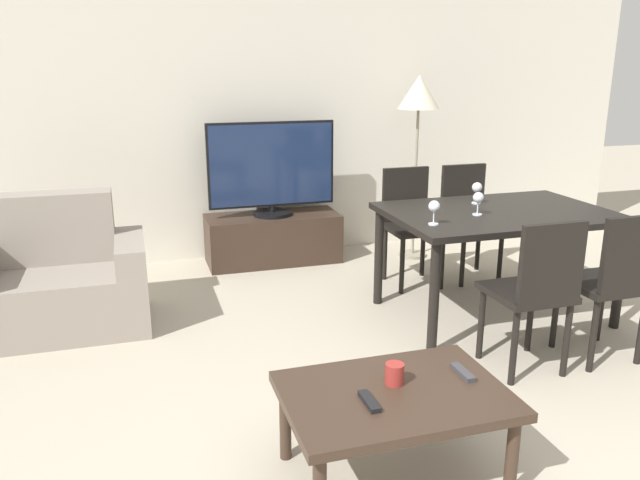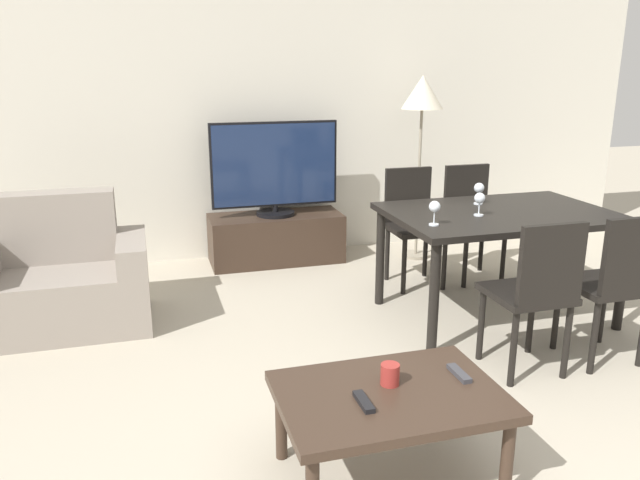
# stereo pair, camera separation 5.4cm
# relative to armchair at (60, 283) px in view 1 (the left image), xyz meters

# --- Properties ---
(wall_back) EXTENTS (7.02, 0.06, 2.70)m
(wall_back) POSITION_rel_armchair_xyz_m (1.61, 1.24, 1.05)
(wall_back) COLOR silver
(wall_back) RESTS_ON ground_plane
(armchair) EXTENTS (1.06, 0.66, 0.84)m
(armchair) POSITION_rel_armchair_xyz_m (0.00, 0.00, 0.00)
(armchair) COLOR gray
(armchair) RESTS_ON ground_plane
(tv_stand) EXTENTS (1.11, 0.45, 0.41)m
(tv_stand) POSITION_rel_armchair_xyz_m (1.59, 0.94, -0.09)
(tv_stand) COLOR #38281E
(tv_stand) RESTS_ON ground_plane
(tv) EXTENTS (1.05, 0.32, 0.78)m
(tv) POSITION_rel_armchair_xyz_m (1.59, 0.94, 0.50)
(tv) COLOR black
(tv) RESTS_ON tv_stand
(coffee_table) EXTENTS (0.89, 0.61, 0.39)m
(coffee_table) POSITION_rel_armchair_xyz_m (1.42, -2.02, 0.05)
(coffee_table) COLOR #38281E
(coffee_table) RESTS_ON ground_plane
(dining_table) EXTENTS (1.42, 0.95, 0.72)m
(dining_table) POSITION_rel_armchair_xyz_m (2.74, -0.63, 0.35)
(dining_table) COLOR black
(dining_table) RESTS_ON ground_plane
(dining_chair_near) EXTENTS (0.40, 0.40, 0.87)m
(dining_chair_near) POSITION_rel_armchair_xyz_m (2.49, -1.41, 0.20)
(dining_chair_near) COLOR black
(dining_chair_near) RESTS_ON ground_plane
(dining_chair_far) EXTENTS (0.40, 0.40, 0.87)m
(dining_chair_far) POSITION_rel_armchair_xyz_m (2.98, 0.15, 0.20)
(dining_chair_far) COLOR black
(dining_chair_far) RESTS_ON ground_plane
(dining_chair_near_right) EXTENTS (0.40, 0.40, 0.87)m
(dining_chair_near_right) POSITION_rel_armchair_xyz_m (2.98, -1.41, 0.20)
(dining_chair_near_right) COLOR black
(dining_chair_near_right) RESTS_ON ground_plane
(dining_chair_far_left) EXTENTS (0.40, 0.40, 0.87)m
(dining_chair_far_left) POSITION_rel_armchair_xyz_m (2.49, 0.15, 0.20)
(dining_chair_far_left) COLOR black
(dining_chair_far_left) RESTS_ON ground_plane
(floor_lamp) EXTENTS (0.35, 0.35, 1.54)m
(floor_lamp) POSITION_rel_armchair_xyz_m (2.80, 0.74, 1.04)
(floor_lamp) COLOR gray
(floor_lamp) RESTS_ON ground_plane
(remote_primary) EXTENTS (0.04, 0.15, 0.02)m
(remote_primary) POSITION_rel_armchair_xyz_m (1.74, -1.98, 0.11)
(remote_primary) COLOR #38383D
(remote_primary) RESTS_ON coffee_table
(remote_secondary) EXTENTS (0.04, 0.15, 0.02)m
(remote_secondary) POSITION_rel_armchair_xyz_m (1.29, -2.08, 0.11)
(remote_secondary) COLOR black
(remote_secondary) RESTS_ON coffee_table
(cup_white_near) EXTENTS (0.08, 0.08, 0.09)m
(cup_white_near) POSITION_rel_armchair_xyz_m (1.44, -1.96, 0.14)
(cup_white_near) COLOR maroon
(cup_white_near) RESTS_ON coffee_table
(wine_glass_left) EXTENTS (0.07, 0.07, 0.15)m
(wine_glass_left) POSITION_rel_armchair_xyz_m (2.70, -0.41, 0.53)
(wine_glass_left) COLOR silver
(wine_glass_left) RESTS_ON dining_table
(wine_glass_center) EXTENTS (0.07, 0.07, 0.15)m
(wine_glass_center) POSITION_rel_armchair_xyz_m (2.54, -0.70, 0.53)
(wine_glass_center) COLOR silver
(wine_glass_center) RESTS_ON dining_table
(wine_glass_right) EXTENTS (0.07, 0.07, 0.15)m
(wine_glass_right) POSITION_rel_armchair_xyz_m (2.17, -0.84, 0.53)
(wine_glass_right) COLOR silver
(wine_glass_right) RESTS_ON dining_table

